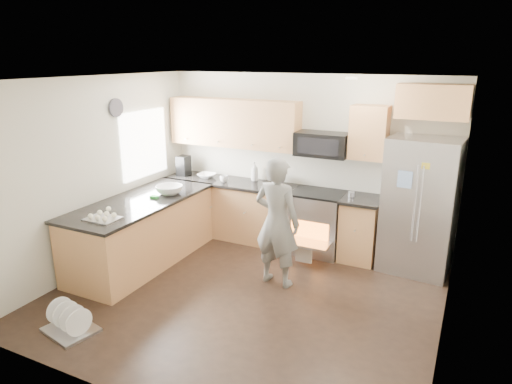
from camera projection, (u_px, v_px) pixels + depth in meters
The scene contains 8 objects.
ground at pixel (244, 296), 5.62m from camera, with size 4.50×4.50×0.00m, color black.
room_shell at pixel (241, 163), 5.17m from camera, with size 4.54×4.04×2.62m.
back_cabinet_run at pixel (262, 181), 7.10m from camera, with size 4.45×0.64×2.50m.
peninsula at pixel (142, 231), 6.44m from camera, with size 0.96×2.36×1.05m.
stove_range at pixel (317, 208), 6.74m from camera, with size 0.76×0.97×1.79m.
refrigerator at pixel (420, 206), 6.08m from camera, with size 0.96×0.77×1.84m.
person at pixel (277, 222), 5.72m from camera, with size 0.61×0.40×1.68m, color gray.
dish_rack at pixel (70, 324), 4.88m from camera, with size 0.62×0.54×0.33m.
Camera 1 is at (2.33, -4.45, 2.84)m, focal length 32.00 mm.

